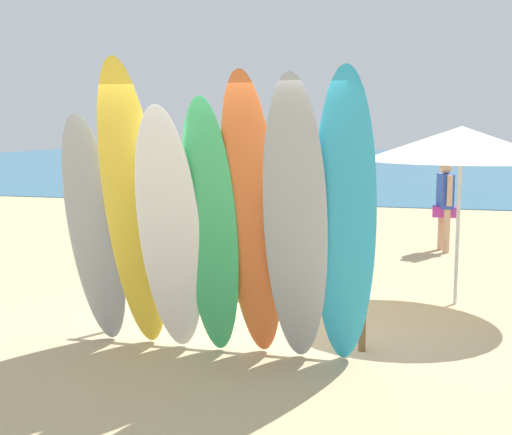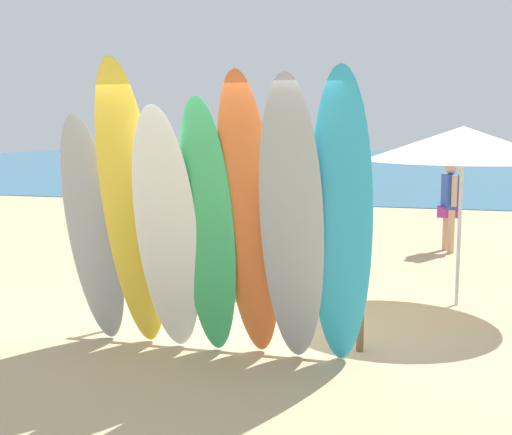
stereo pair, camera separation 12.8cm
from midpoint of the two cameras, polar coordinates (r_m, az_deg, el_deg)
name	(u,v)px [view 2 (the right image)]	position (r m, az deg, el deg)	size (l,w,h in m)	color
ground	(371,198)	(20.61, 9.74, 1.62)	(60.00, 60.00, 0.00)	tan
ocean_water	(405,164)	(38.22, 12.36, 4.35)	(60.00, 40.00, 0.02)	teal
surfboard_rack	(229,294)	(6.90, -1.73, -6.40)	(2.75, 0.07, 0.60)	brown
surfboard_grey_0	(93,232)	(6.75, -12.88, -1.18)	(0.56, 0.07, 2.32)	#999EA3
surfboard_yellow_1	(131,211)	(6.41, -9.77, 0.56)	(0.55, 0.07, 2.85)	yellow
surfboard_white_2	(167,234)	(6.26, -6.83, -1.41)	(0.58, 0.08, 2.44)	white
surfboard_green_3	(207,231)	(6.17, -3.50, -1.16)	(0.50, 0.08, 2.48)	#38B266
surfboard_orange_4	(249,221)	(6.06, 0.02, -0.31)	(0.53, 0.08, 2.71)	orange
surfboard_grey_5	(292,227)	(5.85, 3.64, -0.83)	(0.55, 0.07, 2.70)	#999EA3
surfboard_teal_6	(341,225)	(5.85, 7.71, -0.60)	(0.54, 0.06, 2.74)	#289EC6
beachgoer_midbeach	(275,211)	(10.33, 1.94, 0.52)	(0.39, 0.57, 1.50)	beige
beachgoer_near_rack	(249,204)	(11.17, -0.25, 1.10)	(0.39, 0.52, 1.51)	beige
beachgoer_by_water	(189,201)	(11.89, -5.32, 1.40)	(0.52, 0.33, 1.48)	#9E704C
beachgoer_photographing	(306,214)	(9.22, 4.59, 0.31)	(0.62, 0.33, 1.69)	brown
beachgoer_strolling	(450,200)	(12.09, 16.10, 1.39)	(0.40, 0.56, 1.54)	tan
beach_umbrella	(463,143)	(8.43, 17.24, 5.90)	(2.29, 2.29, 2.14)	silver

